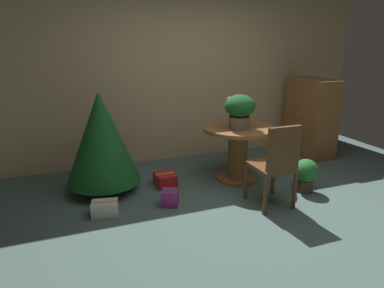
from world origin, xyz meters
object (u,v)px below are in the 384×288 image
at_px(gift_box_purple, 170,198).
at_px(wooden_cabinet, 311,118).
at_px(gift_box_cream, 105,208).
at_px(potted_plant, 306,174).
at_px(gift_box_red, 165,179).
at_px(round_dining_table, 238,146).
at_px(wooden_chair_near, 276,163).
at_px(holiday_tree, 101,138).
at_px(flower_vase, 240,109).

xyz_separation_m(gift_box_purple, wooden_cabinet, (2.68, 0.96, 0.52)).
distance_m(gift_box_cream, gift_box_purple, 0.72).
bearing_deg(potted_plant, gift_box_red, 153.61).
height_order(gift_box_cream, gift_box_purple, gift_box_purple).
height_order(round_dining_table, gift_box_red, round_dining_table).
relative_size(round_dining_table, gift_box_cream, 3.00).
height_order(round_dining_table, potted_plant, round_dining_table).
bearing_deg(potted_plant, wooden_chair_near, -160.58).
xyz_separation_m(round_dining_table, potted_plant, (0.60, -0.64, -0.23)).
xyz_separation_m(holiday_tree, gift_box_cream, (-0.08, -0.65, -0.61)).
bearing_deg(gift_box_cream, flower_vase, 9.95).
distance_m(gift_box_red, wooden_cabinet, 2.66).
bearing_deg(gift_box_red, holiday_tree, 169.74).
xyz_separation_m(wooden_chair_near, gift_box_cream, (-1.79, 0.47, -0.45)).
distance_m(gift_box_red, potted_plant, 1.76).
height_order(wooden_cabinet, potted_plant, wooden_cabinet).
bearing_deg(gift_box_red, wooden_cabinet, 9.09).
distance_m(wooden_cabinet, potted_plant, 1.60).
distance_m(flower_vase, gift_box_cream, 2.00).
relative_size(wooden_chair_near, gift_box_red, 3.08).
xyz_separation_m(round_dining_table, gift_box_cream, (-1.79, -0.39, -0.39)).
relative_size(round_dining_table, potted_plant, 2.21).
bearing_deg(wooden_cabinet, potted_plant, -130.12).
relative_size(gift_box_purple, gift_box_red, 0.76).
height_order(holiday_tree, gift_box_purple, holiday_tree).
bearing_deg(gift_box_red, gift_box_cream, -147.92).
height_order(flower_vase, gift_box_cream, flower_vase).
distance_m(round_dining_table, gift_box_purple, 1.21).
bearing_deg(gift_box_red, potted_plant, -26.39).
xyz_separation_m(wooden_cabinet, potted_plant, (-1.00, -1.19, -0.38)).
distance_m(gift_box_cream, potted_plant, 2.42).
distance_m(flower_vase, wooden_cabinet, 1.79).
distance_m(flower_vase, holiday_tree, 1.73).
bearing_deg(flower_vase, wooden_chair_near, -87.21).
relative_size(flower_vase, holiday_tree, 0.35).
distance_m(gift_box_purple, gift_box_red, 0.56).
bearing_deg(gift_box_purple, gift_box_cream, 177.66).
distance_m(flower_vase, gift_box_purple, 1.40).
bearing_deg(round_dining_table, wooden_chair_near, -90.00).
bearing_deg(potted_plant, flower_vase, 138.54).
height_order(flower_vase, wooden_cabinet, wooden_cabinet).
bearing_deg(wooden_cabinet, gift_box_cream, -164.70).
bearing_deg(holiday_tree, gift_box_purple, -46.97).
bearing_deg(round_dining_table, gift_box_cream, -167.87).
xyz_separation_m(holiday_tree, gift_box_purple, (0.64, -0.68, -0.59)).
distance_m(holiday_tree, wooden_cabinet, 3.33).
bearing_deg(flower_vase, wooden_cabinet, 20.72).
bearing_deg(round_dining_table, potted_plant, -46.86).
height_order(flower_vase, gift_box_red, flower_vase).
bearing_deg(round_dining_table, gift_box_purple, -158.84).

